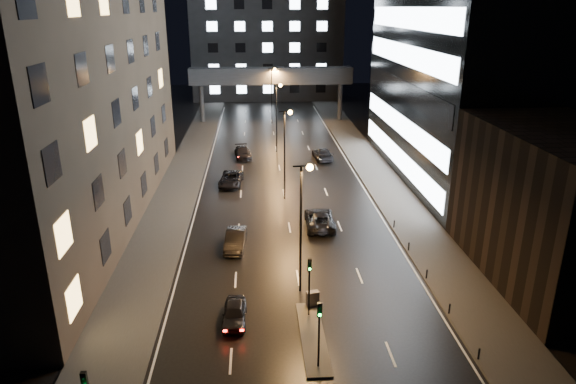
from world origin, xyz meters
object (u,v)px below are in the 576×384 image
object	(u,v)px
utility_cabinet	(313,298)
car_away_b	(235,240)
car_away_d	(243,153)
car_away_a	(234,313)
car_away_c	(231,179)
car_toward_b	(322,154)
car_toward_a	(320,219)

from	to	relation	value
utility_cabinet	car_away_b	bearing A→B (deg)	106.16
car_away_d	utility_cabinet	bearing A→B (deg)	-89.30
car_away_a	car_away_c	distance (m)	29.13
car_away_c	utility_cabinet	distance (m)	28.47
car_toward_b	car_away_a	bearing A→B (deg)	69.99
car_away_d	car_toward_a	bearing A→B (deg)	-79.92
utility_cabinet	car_away_c	bearing A→B (deg)	90.07
car_toward_b	utility_cabinet	world-z (taller)	car_toward_b
car_toward_b	utility_cabinet	xyz separation A→B (m)	(-5.61, -37.84, -0.11)
car_away_b	utility_cabinet	distance (m)	11.66
car_away_d	car_away_c	bearing A→B (deg)	-103.50
car_away_b	car_toward_a	world-z (taller)	car_toward_a
car_away_a	car_toward_a	size ratio (longest dim) A/B	0.67
car_away_b	car_toward_a	xyz separation A→B (m)	(8.14, 4.26, 0.02)
car_away_a	utility_cabinet	xyz separation A→B (m)	(5.58, 1.49, 0.03)
car_away_d	car_toward_b	xyz separation A→B (m)	(11.31, -1.65, 0.06)
utility_cabinet	car_away_d	bearing A→B (deg)	84.16
car_away_a	utility_cabinet	distance (m)	5.78
car_away_a	car_away_d	bearing A→B (deg)	91.57
car_away_a	car_toward_b	bearing A→B (deg)	75.52
car_toward_a	utility_cabinet	world-z (taller)	car_toward_a
car_away_b	utility_cabinet	bearing A→B (deg)	-55.76
car_away_c	car_toward_a	bearing A→B (deg)	-49.68
car_away_c	car_toward_a	world-z (taller)	car_toward_a
car_toward_b	car_away_c	bearing A→B (deg)	35.06
car_toward_a	car_away_d	bearing A→B (deg)	-70.69
car_away_b	car_toward_b	bearing A→B (deg)	71.58
car_away_c	car_toward_b	size ratio (longest dim) A/B	1.00
car_away_c	utility_cabinet	xyz separation A→B (m)	(6.94, -27.61, -0.07)
car_away_a	car_away_b	world-z (taller)	car_away_b
car_away_c	car_away_d	world-z (taller)	car_away_c
car_away_a	car_toward_a	xyz separation A→B (m)	(7.86, 15.83, 0.15)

